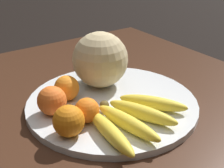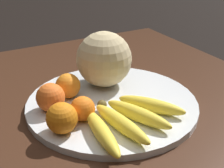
% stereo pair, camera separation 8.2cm
% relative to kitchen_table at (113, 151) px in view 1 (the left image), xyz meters
% --- Properties ---
extents(kitchen_table, '(1.32, 1.14, 0.71)m').
position_rel_kitchen_table_xyz_m(kitchen_table, '(0.00, 0.00, 0.00)').
color(kitchen_table, '#3D2316').
rests_on(kitchen_table, ground_plane).
extents(fruit_bowl, '(0.46, 0.46, 0.02)m').
position_rel_kitchen_table_xyz_m(fruit_bowl, '(0.07, -0.05, 0.09)').
color(fruit_bowl, silver).
rests_on(fruit_bowl, kitchen_table).
extents(melon, '(0.16, 0.16, 0.16)m').
position_rel_kitchen_table_xyz_m(melon, '(0.17, -0.08, 0.18)').
color(melon, '#C6B284').
rests_on(melon, fruit_bowl).
extents(banana_bunch, '(0.22, 0.26, 0.04)m').
position_rel_kitchen_table_xyz_m(banana_bunch, '(-0.05, -0.03, 0.12)').
color(banana_bunch, brown).
rests_on(banana_bunch, fruit_bowl).
extents(orange_front_left, '(0.07, 0.07, 0.07)m').
position_rel_kitchen_table_xyz_m(orange_front_left, '(0.00, 0.12, 0.14)').
color(orange_front_left, orange).
rests_on(orange_front_left, fruit_bowl).
extents(orange_front_right, '(0.07, 0.07, 0.07)m').
position_rel_kitchen_table_xyz_m(orange_front_right, '(0.15, 0.05, 0.14)').
color(orange_front_right, orange).
rests_on(orange_front_right, fruit_bowl).
extents(orange_mid_center, '(0.06, 0.06, 0.06)m').
position_rel_kitchen_table_xyz_m(orange_mid_center, '(0.02, 0.06, 0.13)').
color(orange_mid_center, orange).
rests_on(orange_mid_center, fruit_bowl).
extents(orange_back_left, '(0.07, 0.07, 0.07)m').
position_rel_kitchen_table_xyz_m(orange_back_left, '(0.10, 0.11, 0.14)').
color(orange_back_left, orange).
rests_on(orange_back_left, fruit_bowl).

